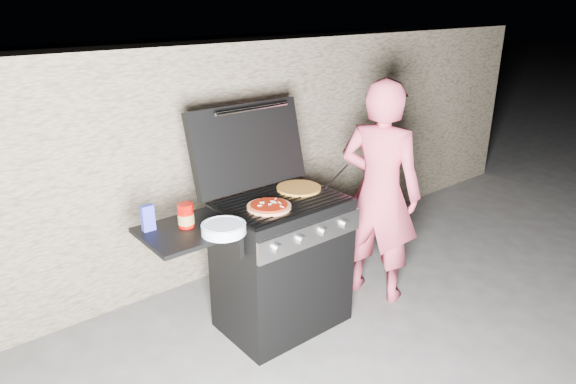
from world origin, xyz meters
TOP-DOWN VIEW (x-y plane):
  - ground at (0.00, 0.00)m, footprint 50.00×50.00m
  - stone_wall at (0.00, 1.05)m, footprint 8.00×0.35m
  - gas_grill at (-0.25, 0.00)m, footprint 1.34×0.79m
  - pizza_topped at (-0.15, -0.06)m, footprint 0.31×0.31m
  - pizza_plain at (0.20, 0.07)m, footprint 0.35×0.35m
  - sauce_jar at (-0.66, 0.03)m, footprint 0.11×0.11m
  - blue_carton at (-0.84, 0.12)m, footprint 0.07×0.04m
  - plate_stack at (-0.54, -0.17)m, footprint 0.26×0.26m
  - person at (0.78, -0.13)m, footprint 0.58×0.69m
  - tongs at (0.47, 0.00)m, footprint 0.38×0.15m

SIDE VIEW (x-z plane):
  - ground at x=0.00m, z-range 0.00..0.00m
  - gas_grill at x=-0.25m, z-range 0.00..0.91m
  - person at x=0.78m, z-range 0.00..1.62m
  - stone_wall at x=0.00m, z-range 0.00..1.80m
  - pizza_plain at x=0.20m, z-range 0.91..0.93m
  - pizza_topped at x=-0.15m, z-range 0.91..0.94m
  - plate_stack at x=-0.54m, z-range 0.90..0.96m
  - tongs at x=0.47m, z-range 0.91..0.99m
  - sauce_jar at x=-0.66m, z-range 0.90..1.04m
  - blue_carton at x=-0.84m, z-range 0.90..1.05m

